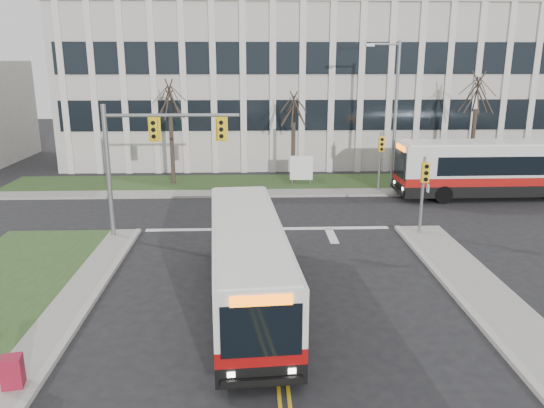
{
  "coord_description": "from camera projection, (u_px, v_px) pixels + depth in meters",
  "views": [
    {
      "loc": [
        -0.73,
        -16.73,
        8.09
      ],
      "look_at": [
        0.11,
        5.58,
        2.0
      ],
      "focal_mm": 35.0,
      "sensor_mm": 36.0,
      "label": 1
    }
  ],
  "objects": [
    {
      "name": "signal_pole_near",
      "position": [
        424.0,
        185.0,
        24.54
      ],
      "size": [
        0.34,
        0.39,
        3.8
      ],
      "color": "slate",
      "rests_on": "ground"
    },
    {
      "name": "newspaper_box_red",
      "position": [
        13.0,
        374.0,
        13.28
      ],
      "size": [
        0.58,
        0.54,
        0.95
      ],
      "primitive_type": "cube",
      "rotation": [
        0.0,
        0.0,
        0.19
      ],
      "color": "maroon",
      "rests_on": "ground"
    },
    {
      "name": "mast_arm_signal",
      "position": [
        144.0,
        148.0,
        23.87
      ],
      "size": [
        6.11,
        0.38,
        6.2
      ],
      "color": "slate",
      "rests_on": "ground"
    },
    {
      "name": "sidewalk_cross",
      "position": [
        344.0,
        193.0,
        33.1
      ],
      "size": [
        44.0,
        1.6,
        0.14
      ],
      "primitive_type": "cube",
      "color": "#9E9B93",
      "rests_on": "ground"
    },
    {
      "name": "bus_cross",
      "position": [
        502.0,
        170.0,
        31.86
      ],
      "size": [
        12.54,
        2.86,
        3.34
      ],
      "primitive_type": null,
      "rotation": [
        0.0,
        0.0,
        -1.56
      ],
      "color": "silver",
      "rests_on": "ground"
    },
    {
      "name": "tree_right",
      "position": [
        477.0,
        94.0,
        34.59
      ],
      "size": [
        1.8,
        1.8,
        8.25
      ],
      "color": "#42352B",
      "rests_on": "ground"
    },
    {
      "name": "ground",
      "position": [
        275.0,
        302.0,
        18.29
      ],
      "size": [
        120.0,
        120.0,
        0.0
      ],
      "primitive_type": "plane",
      "color": "black",
      "rests_on": "ground"
    },
    {
      "name": "directory_sign",
      "position": [
        301.0,
        168.0,
        34.94
      ],
      "size": [
        1.5,
        0.12,
        2.0
      ],
      "color": "slate",
      "rests_on": "ground"
    },
    {
      "name": "bus_main",
      "position": [
        247.0,
        265.0,
        17.87
      ],
      "size": [
        3.06,
        10.73,
        2.82
      ],
      "primitive_type": null,
      "rotation": [
        0.0,
        0.0,
        0.07
      ],
      "color": "silver",
      "rests_on": "ground"
    },
    {
      "name": "sidewalk_west",
      "position": [
        3.0,
        393.0,
        13.19
      ],
      "size": [
        1.2,
        26.0,
        0.14
      ],
      "primitive_type": "cube",
      "color": "#9E9B93",
      "rests_on": "ground"
    },
    {
      "name": "signal_pole_far",
      "position": [
        381.0,
        153.0,
        32.73
      ],
      "size": [
        0.34,
        0.39,
        3.8
      ],
      "color": "slate",
      "rests_on": "ground"
    },
    {
      "name": "office_building",
      "position": [
        318.0,
        85.0,
        45.81
      ],
      "size": [
        40.0,
        16.0,
        12.0
      ],
      "primitive_type": "cube",
      "color": "#BDB7AE",
      "rests_on": "ground"
    },
    {
      "name": "streetlight",
      "position": [
        393.0,
        108.0,
        32.83
      ],
      "size": [
        2.15,
        0.25,
        9.2
      ],
      "color": "slate",
      "rests_on": "ground"
    },
    {
      "name": "tree_mid",
      "position": [
        294.0,
        110.0,
        34.62
      ],
      "size": [
        1.8,
        1.8,
        6.82
      ],
      "color": "#42352B",
      "rests_on": "ground"
    },
    {
      "name": "tree_left",
      "position": [
        170.0,
        101.0,
        33.97
      ],
      "size": [
        1.8,
        1.8,
        7.7
      ],
      "color": "#42352B",
      "rests_on": "ground"
    },
    {
      "name": "building_lawn",
      "position": [
        337.0,
        183.0,
        35.8
      ],
      "size": [
        44.0,
        5.0,
        0.12
      ],
      "primitive_type": "cube",
      "color": "#2E491F",
      "rests_on": "ground"
    }
  ]
}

